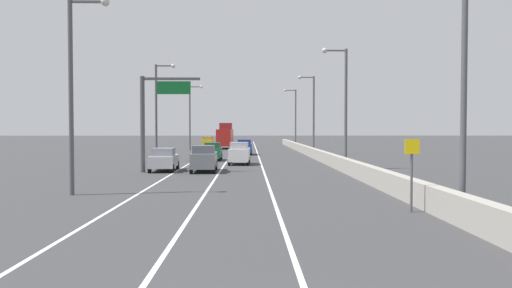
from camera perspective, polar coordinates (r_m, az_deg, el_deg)
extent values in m
plane|color=#38383A|center=(71.04, -1.08, -0.95)|extent=(320.00, 320.00, 0.00)
cube|color=silver|center=(62.32, -6.18, -1.35)|extent=(0.16, 130.00, 0.00)
cube|color=silver|center=(62.10, -2.96, -1.35)|extent=(0.16, 130.00, 0.00)
cube|color=silver|center=(62.06, 0.27, -1.35)|extent=(0.16, 130.00, 0.00)
cube|color=#9E998E|center=(47.65, 8.31, -1.68)|extent=(0.60, 120.00, 1.10)
cylinder|color=#47474C|center=(39.66, -12.93, 2.22)|extent=(0.36, 0.36, 7.50)
cube|color=#47474C|center=(39.44, -9.75, 7.41)|extent=(4.50, 0.20, 0.20)
cube|color=#0C5923|center=(39.23, -9.44, 6.41)|extent=(2.60, 0.10, 1.00)
cylinder|color=#4C4C51|center=(21.31, 17.47, -4.31)|extent=(0.10, 0.10, 2.40)
cube|color=yellow|center=(21.16, 17.54, -0.28)|extent=(0.60, 0.04, 0.60)
cylinder|color=#4C4C51|center=(21.40, 22.82, 5.91)|extent=(0.24, 0.24, 10.05)
cylinder|color=#4C4C51|center=(42.02, 10.31, 3.95)|extent=(0.24, 0.24, 10.05)
cube|color=#4C4C51|center=(42.32, 9.13, 10.57)|extent=(1.80, 0.12, 0.12)
sphere|color=beige|center=(42.18, 7.90, 10.61)|extent=(0.44, 0.44, 0.44)
cylinder|color=#4C4C51|center=(63.41, 6.66, 3.24)|extent=(0.24, 0.24, 10.05)
cube|color=#4C4C51|center=(63.60, 5.86, 7.64)|extent=(1.80, 0.12, 0.12)
sphere|color=beige|center=(63.51, 5.05, 7.65)|extent=(0.44, 0.44, 0.44)
cylinder|color=#4C4C51|center=(84.88, 4.58, 2.89)|extent=(0.24, 0.24, 10.05)
cube|color=#4C4C51|center=(85.03, 3.98, 6.18)|extent=(1.80, 0.12, 0.12)
sphere|color=beige|center=(84.96, 3.37, 6.18)|extent=(0.44, 0.44, 0.44)
cylinder|color=#4C4C51|center=(27.19, -20.54, 5.04)|extent=(0.24, 0.24, 10.05)
cube|color=#4C4C51|center=(27.62, -18.83, 15.24)|extent=(1.80, 0.12, 0.12)
sphere|color=beige|center=(27.36, -16.97, 15.39)|extent=(0.44, 0.44, 0.44)
cylinder|color=#4C4C51|center=(52.45, -11.42, 3.52)|extent=(0.24, 0.24, 10.05)
cube|color=#4C4C51|center=(52.66, -10.48, 8.84)|extent=(1.80, 0.12, 0.12)
sphere|color=beige|center=(52.52, -9.51, 8.86)|extent=(0.44, 0.44, 0.44)
cylinder|color=#4C4C51|center=(78.07, -7.63, 2.97)|extent=(0.24, 0.24, 10.05)
cube|color=#4C4C51|center=(78.22, -6.99, 6.55)|extent=(1.80, 0.12, 0.12)
sphere|color=beige|center=(78.13, -6.33, 6.56)|extent=(0.44, 0.44, 0.44)
cube|color=white|center=(47.10, -1.92, -1.23)|extent=(2.02, 4.18, 1.18)
cube|color=#96969E|center=(46.65, -1.95, -0.17)|extent=(1.71, 1.91, 0.60)
cylinder|color=black|center=(48.79, -2.81, -1.83)|extent=(0.24, 0.69, 0.68)
cylinder|color=black|center=(48.70, -0.81, -1.83)|extent=(0.24, 0.69, 0.68)
cylinder|color=black|center=(45.59, -3.10, -2.08)|extent=(0.24, 0.69, 0.68)
cylinder|color=black|center=(45.49, -0.95, -2.09)|extent=(0.24, 0.69, 0.68)
cube|color=gold|center=(81.90, -5.56, 0.03)|extent=(1.94, 4.24, 1.10)
cube|color=olive|center=(81.46, -5.58, 0.62)|extent=(1.66, 1.93, 0.60)
cylinder|color=black|center=(83.62, -6.07, -0.31)|extent=(0.24, 0.69, 0.68)
cylinder|color=black|center=(83.52, -4.92, -0.31)|extent=(0.24, 0.69, 0.68)
cylinder|color=black|center=(80.33, -6.22, -0.40)|extent=(0.24, 0.69, 0.68)
cylinder|color=black|center=(80.24, -5.03, -0.40)|extent=(0.24, 0.69, 0.68)
cube|color=#196033|center=(53.11, -4.98, -1.00)|extent=(1.78, 4.06, 0.99)
cube|color=#1C4633|center=(52.67, -5.02, -0.15)|extent=(1.56, 1.83, 0.60)
cylinder|color=black|center=(54.77, -5.69, -1.43)|extent=(0.22, 0.68, 0.68)
cylinder|color=black|center=(54.65, -4.02, -1.44)|extent=(0.22, 0.68, 0.68)
cylinder|color=black|center=(51.63, -6.00, -1.63)|extent=(0.22, 0.68, 0.68)
cylinder|color=black|center=(51.51, -4.23, -1.63)|extent=(0.22, 0.68, 0.68)
cube|color=#1E389E|center=(64.57, -1.34, -0.46)|extent=(1.95, 4.76, 1.06)
cube|color=navy|center=(64.07, -1.35, 0.26)|extent=(1.69, 2.15, 0.60)
cylinder|color=black|center=(66.53, -2.05, -0.85)|extent=(0.23, 0.68, 0.68)
cylinder|color=black|center=(66.50, -0.56, -0.85)|extent=(0.23, 0.68, 0.68)
cylinder|color=black|center=(62.71, -2.16, -1.01)|extent=(0.23, 0.68, 0.68)
cylinder|color=black|center=(62.67, -0.58, -1.01)|extent=(0.23, 0.68, 0.68)
cube|color=slate|center=(39.52, -5.99, -1.85)|extent=(2.00, 4.75, 1.15)
cube|color=#4D505A|center=(39.01, -6.04, -0.61)|extent=(1.71, 2.16, 0.60)
cylinder|color=black|center=(41.52, -7.00, -2.48)|extent=(0.24, 0.69, 0.68)
cylinder|color=black|center=(41.41, -4.63, -2.48)|extent=(0.24, 0.69, 0.68)
cylinder|color=black|center=(37.74, -7.48, -2.91)|extent=(0.24, 0.69, 0.68)
cylinder|color=black|center=(37.62, -4.86, -2.92)|extent=(0.24, 0.69, 0.68)
cube|color=#B7B7BC|center=(40.65, -10.52, -1.94)|extent=(2.07, 4.72, 0.92)
cube|color=gray|center=(40.14, -10.62, -0.90)|extent=(1.74, 2.16, 0.60)
cylinder|color=black|center=(42.66, -11.34, -2.38)|extent=(0.24, 0.69, 0.68)
cylinder|color=black|center=(42.44, -9.02, -2.39)|extent=(0.24, 0.69, 0.68)
cylinder|color=black|center=(38.95, -12.15, -2.79)|extent=(0.24, 0.69, 0.68)
cylinder|color=black|center=(38.71, -9.61, -2.80)|extent=(0.24, 0.69, 0.68)
cube|color=#A51E19|center=(83.80, -3.58, 0.75)|extent=(2.61, 7.76, 2.76)
cube|color=maroon|center=(85.47, -3.50, 2.07)|extent=(2.16, 1.75, 1.10)
cylinder|color=black|center=(87.06, -4.16, -0.12)|extent=(0.25, 1.01, 1.00)
cylinder|color=black|center=(86.90, -2.69, -0.12)|extent=(0.25, 1.01, 1.00)
cylinder|color=black|center=(80.80, -4.54, -0.27)|extent=(0.25, 1.01, 1.00)
cylinder|color=black|center=(80.62, -2.95, -0.27)|extent=(0.25, 1.01, 1.00)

